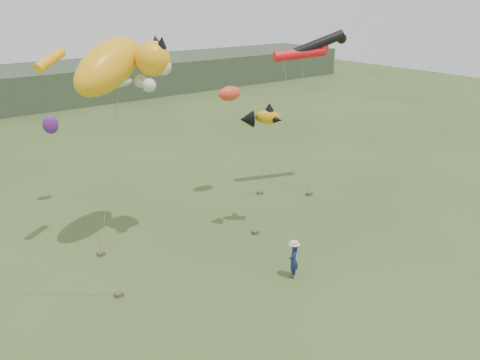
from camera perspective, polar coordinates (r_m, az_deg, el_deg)
name	(u,v)px	position (r m, az deg, el deg)	size (l,w,h in m)	color
ground	(302,268)	(22.08, 7.56, -10.65)	(120.00, 120.00, 0.00)	#385123
headland	(2,90)	(59.46, -27.02, 9.72)	(90.00, 13.00, 4.00)	#2D3D28
festival_attendant	(294,260)	(21.04, 6.55, -9.69)	(0.61, 0.40, 1.67)	navy
sandbag_anchors	(220,227)	(25.31, -2.44, -5.80)	(14.30, 5.09, 0.17)	brown
cat_kite	(118,65)	(22.49, -14.60, 13.40)	(5.74, 3.90, 3.42)	#FFAE13
fish_kite	(260,117)	(23.48, 2.46, 7.64)	(2.35, 1.54, 1.13)	orange
tube_kites	(313,48)	(29.54, 8.92, 15.62)	(4.47, 2.24, 1.79)	black
misc_kites	(166,104)	(27.71, -9.01, 9.08)	(10.09, 5.84, 2.49)	#F44121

